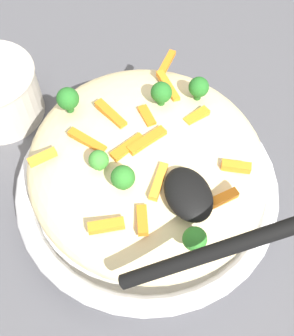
# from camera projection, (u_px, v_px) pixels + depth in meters

# --- Properties ---
(ground_plane) EXTENTS (2.40, 2.40, 0.00)m
(ground_plane) POSITION_uv_depth(u_px,v_px,m) (147.00, 200.00, 0.51)
(ground_plane) COLOR #4C4C51
(serving_bowl) EXTENTS (0.29, 0.29, 0.05)m
(serving_bowl) POSITION_uv_depth(u_px,v_px,m) (147.00, 189.00, 0.49)
(serving_bowl) COLOR silver
(serving_bowl) RESTS_ON ground_plane
(pasta_mound) EXTENTS (0.26, 0.24, 0.08)m
(pasta_mound) POSITION_uv_depth(u_px,v_px,m) (147.00, 163.00, 0.44)
(pasta_mound) COLOR beige
(pasta_mound) RESTS_ON serving_bowl
(carrot_piece_0) EXTENTS (0.04, 0.03, 0.01)m
(carrot_piece_0) POSITION_uv_depth(u_px,v_px,m) (87.00, 141.00, 0.41)
(carrot_piece_0) COLOR orange
(carrot_piece_0) RESTS_ON pasta_mound
(carrot_piece_1) EXTENTS (0.01, 0.03, 0.01)m
(carrot_piece_1) POSITION_uv_depth(u_px,v_px,m) (223.00, 198.00, 0.38)
(carrot_piece_1) COLOR orange
(carrot_piece_1) RESTS_ON pasta_mound
(carrot_piece_2) EXTENTS (0.03, 0.02, 0.01)m
(carrot_piece_2) POSITION_uv_depth(u_px,v_px,m) (142.00, 220.00, 0.37)
(carrot_piece_2) COLOR orange
(carrot_piece_2) RESTS_ON pasta_mound
(carrot_piece_3) EXTENTS (0.03, 0.03, 0.01)m
(carrot_piece_3) POSITION_uv_depth(u_px,v_px,m) (159.00, 181.00, 0.39)
(carrot_piece_3) COLOR orange
(carrot_piece_3) RESTS_ON pasta_mound
(carrot_piece_4) EXTENTS (0.02, 0.04, 0.01)m
(carrot_piece_4) POSITION_uv_depth(u_px,v_px,m) (151.00, 138.00, 0.41)
(carrot_piece_4) COLOR orange
(carrot_piece_4) RESTS_ON pasta_mound
(carrot_piece_5) EXTENTS (0.03, 0.03, 0.01)m
(carrot_piece_5) POSITION_uv_depth(u_px,v_px,m) (166.00, 64.00, 0.47)
(carrot_piece_5) COLOR orange
(carrot_piece_5) RESTS_ON pasta_mound
(carrot_piece_6) EXTENTS (0.02, 0.03, 0.01)m
(carrot_piece_6) POSITION_uv_depth(u_px,v_px,m) (236.00, 167.00, 0.40)
(carrot_piece_6) COLOR orange
(carrot_piece_6) RESTS_ON pasta_mound
(carrot_piece_7) EXTENTS (0.04, 0.01, 0.01)m
(carrot_piece_7) POSITION_uv_depth(u_px,v_px,m) (168.00, 86.00, 0.45)
(carrot_piece_7) COLOR orange
(carrot_piece_7) RESTS_ON pasta_mound
(carrot_piece_8) EXTENTS (0.02, 0.04, 0.01)m
(carrot_piece_8) POSITION_uv_depth(u_px,v_px,m) (126.00, 144.00, 0.41)
(carrot_piece_8) COLOR orange
(carrot_piece_8) RESTS_ON pasta_mound
(carrot_piece_9) EXTENTS (0.01, 0.03, 0.01)m
(carrot_piece_9) POSITION_uv_depth(u_px,v_px,m) (106.00, 226.00, 0.37)
(carrot_piece_9) COLOR orange
(carrot_piece_9) RESTS_ON pasta_mound
(carrot_piece_10) EXTENTS (0.04, 0.02, 0.01)m
(carrot_piece_10) POSITION_uv_depth(u_px,v_px,m) (111.00, 114.00, 0.43)
(carrot_piece_10) COLOR orange
(carrot_piece_10) RESTS_ON pasta_mound
(carrot_piece_11) EXTENTS (0.01, 0.03, 0.01)m
(carrot_piece_11) POSITION_uv_depth(u_px,v_px,m) (42.00, 157.00, 0.40)
(carrot_piece_11) COLOR orange
(carrot_piece_11) RESTS_ON pasta_mound
(carrot_piece_12) EXTENTS (0.02, 0.03, 0.01)m
(carrot_piece_12) POSITION_uv_depth(u_px,v_px,m) (197.00, 117.00, 0.43)
(carrot_piece_12) COLOR orange
(carrot_piece_12) RESTS_ON pasta_mound
(carrot_piece_13) EXTENTS (0.03, 0.01, 0.01)m
(carrot_piece_13) POSITION_uv_depth(u_px,v_px,m) (147.00, 117.00, 0.43)
(carrot_piece_13) COLOR orange
(carrot_piece_13) RESTS_ON pasta_mound
(broccoli_floret_0) EXTENTS (0.02, 0.02, 0.03)m
(broccoli_floret_0) POSITION_uv_depth(u_px,v_px,m) (199.00, 87.00, 0.43)
(broccoli_floret_0) COLOR #205B1C
(broccoli_floret_0) RESTS_ON pasta_mound
(broccoli_floret_1) EXTENTS (0.02, 0.02, 0.03)m
(broccoli_floret_1) POSITION_uv_depth(u_px,v_px,m) (161.00, 93.00, 0.42)
(broccoli_floret_1) COLOR #205B1C
(broccoli_floret_1) RESTS_ON pasta_mound
(broccoli_floret_2) EXTENTS (0.02, 0.02, 0.02)m
(broccoli_floret_2) POSITION_uv_depth(u_px,v_px,m) (99.00, 160.00, 0.39)
(broccoli_floret_2) COLOR #377928
(broccoli_floret_2) RESTS_ON pasta_mound
(broccoli_floret_3) EXTENTS (0.02, 0.02, 0.03)m
(broccoli_floret_3) POSITION_uv_depth(u_px,v_px,m) (123.00, 178.00, 0.37)
(broccoli_floret_3) COLOR #296820
(broccoli_floret_3) RESTS_ON pasta_mound
(broccoli_floret_4) EXTENTS (0.02, 0.02, 0.03)m
(broccoli_floret_4) POSITION_uv_depth(u_px,v_px,m) (68.00, 99.00, 0.43)
(broccoli_floret_4) COLOR #205B1C
(broccoli_floret_4) RESTS_ON pasta_mound
(broccoli_floret_5) EXTENTS (0.02, 0.02, 0.03)m
(broccoli_floret_5) POSITION_uv_depth(u_px,v_px,m) (200.00, 237.00, 0.35)
(broccoli_floret_5) COLOR #296820
(broccoli_floret_5) RESTS_ON pasta_mound
(serving_spoon) EXTENTS (0.11, 0.14, 0.09)m
(serving_spoon) POSITION_uv_depth(u_px,v_px,m) (196.00, 212.00, 0.35)
(serving_spoon) COLOR black
(serving_spoon) RESTS_ON pasta_mound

